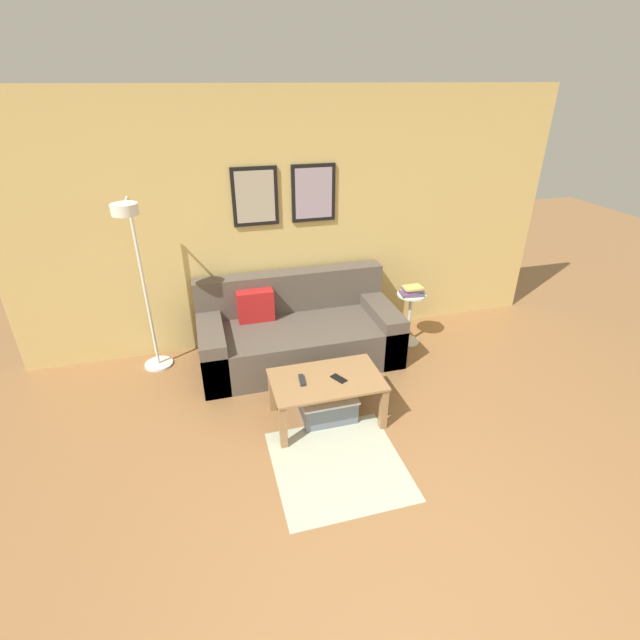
% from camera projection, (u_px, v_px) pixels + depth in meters
% --- Properties ---
extents(ground_plane, '(16.00, 16.00, 0.00)m').
position_uv_depth(ground_plane, '(424.00, 589.00, 2.64)').
color(ground_plane, olive).
extents(wall_back, '(5.60, 0.09, 2.55)m').
position_uv_depth(wall_back, '(296.00, 223.00, 4.70)').
color(wall_back, '#D6B76B').
rests_on(wall_back, ground_plane).
extents(area_rug, '(0.96, 0.98, 0.01)m').
position_uv_depth(area_rug, '(338.00, 465.00, 3.48)').
color(area_rug, '#B2B79E').
rests_on(area_rug, ground_plane).
extents(couch, '(1.97, 0.94, 0.83)m').
position_uv_depth(couch, '(297.00, 333.00, 4.72)').
color(couch, brown).
rests_on(couch, ground_plane).
extents(coffee_table, '(0.91, 0.55, 0.41)m').
position_uv_depth(coffee_table, '(326.00, 386.00, 3.82)').
color(coffee_table, '#997047').
rests_on(coffee_table, ground_plane).
extents(storage_bin, '(0.48, 0.37, 0.22)m').
position_uv_depth(storage_bin, '(327.00, 405.00, 3.95)').
color(storage_bin, slate).
rests_on(storage_bin, ground_plane).
extents(floor_lamp, '(0.28, 0.55, 1.71)m').
position_uv_depth(floor_lamp, '(137.00, 263.00, 4.02)').
color(floor_lamp, white).
rests_on(floor_lamp, ground_plane).
extents(side_table, '(0.31, 0.31, 0.58)m').
position_uv_depth(side_table, '(410.00, 314.00, 4.97)').
color(side_table, silver).
rests_on(side_table, ground_plane).
extents(book_stack, '(0.25, 0.20, 0.09)m').
position_uv_depth(book_stack, '(412.00, 291.00, 4.82)').
color(book_stack, '#4C4C51').
rests_on(book_stack, side_table).
extents(remote_control, '(0.05, 0.15, 0.02)m').
position_uv_depth(remote_control, '(302.00, 380.00, 3.75)').
color(remote_control, '#232328').
rests_on(remote_control, coffee_table).
extents(cell_phone, '(0.12, 0.15, 0.01)m').
position_uv_depth(cell_phone, '(339.00, 379.00, 3.78)').
color(cell_phone, black).
rests_on(cell_phone, coffee_table).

